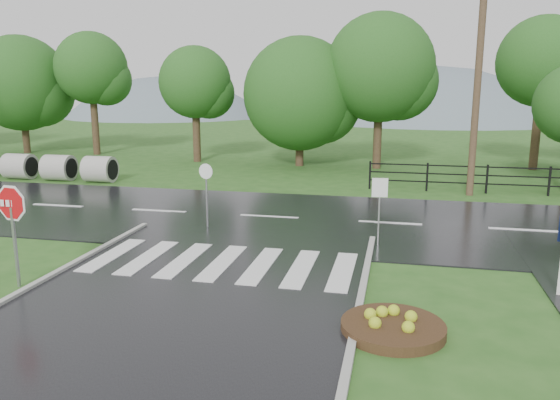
# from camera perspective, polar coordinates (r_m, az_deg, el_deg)

# --- Properties ---
(ground) EXTENTS (120.00, 120.00, 0.00)m
(ground) POSITION_cam_1_polar(r_m,az_deg,el_deg) (9.55, -15.92, -15.97)
(ground) COLOR #2A571D
(ground) RESTS_ON ground
(main_road) EXTENTS (90.00, 8.00, 0.04)m
(main_road) POSITION_cam_1_polar(r_m,az_deg,el_deg) (18.39, -1.14, -1.87)
(main_road) COLOR black
(main_road) RESTS_ON ground
(crosswalk) EXTENTS (6.50, 2.80, 0.02)m
(crosswalk) POSITION_cam_1_polar(r_m,az_deg,el_deg) (13.76, -6.05, -6.49)
(crosswalk) COLOR silver
(crosswalk) RESTS_ON ground
(fence_west) EXTENTS (9.58, 0.08, 1.20)m
(fence_west) POSITION_cam_1_polar(r_m,az_deg,el_deg) (23.91, 20.83, 2.34)
(fence_west) COLOR black
(fence_west) RESTS_ON ground
(hills) EXTENTS (102.00, 48.00, 48.00)m
(hills) POSITION_cam_1_polar(r_m,az_deg,el_deg) (75.06, 11.47, -3.67)
(hills) COLOR slate
(hills) RESTS_ON ground
(treeline) EXTENTS (83.20, 5.20, 10.00)m
(treeline) POSITION_cam_1_polar(r_m,az_deg,el_deg) (31.83, 6.56, 3.95)
(treeline) COLOR #1D5119
(treeline) RESTS_ON ground
(culvert_pipes) EXTENTS (9.70, 1.20, 1.20)m
(culvert_pipes) POSITION_cam_1_polar(r_m,az_deg,el_deg) (28.71, -25.57, 3.19)
(culvert_pipes) COLOR #9E9B93
(culvert_pipes) RESTS_ON ground
(stop_sign) EXTENTS (1.08, 0.20, 2.44)m
(stop_sign) POSITION_cam_1_polar(r_m,az_deg,el_deg) (13.11, -26.23, -1.09)
(stop_sign) COLOR #939399
(stop_sign) RESTS_ON ground
(flower_bed) EXTENTS (1.89, 1.89, 0.38)m
(flower_bed) POSITION_cam_1_polar(r_m,az_deg,el_deg) (10.30, 11.73, -12.72)
(flower_bed) COLOR #332111
(flower_bed) RESTS_ON ground
(reg_sign_small) EXTENTS (0.43, 0.08, 1.93)m
(reg_sign_small) POSITION_cam_1_polar(r_m,az_deg,el_deg) (15.07, 10.36, 0.24)
(reg_sign_small) COLOR #939399
(reg_sign_small) RESTS_ON ground
(reg_sign_round) EXTENTS (0.47, 0.12, 2.04)m
(reg_sign_round) POSITION_cam_1_polar(r_m,az_deg,el_deg) (16.94, -7.70, 1.35)
(reg_sign_round) COLOR #939399
(reg_sign_round) RESTS_ON ground
(utility_pole_east) EXTENTS (1.49, 0.28, 8.38)m
(utility_pole_east) POSITION_cam_1_polar(r_m,az_deg,el_deg) (23.04, 19.91, 10.93)
(utility_pole_east) COLOR #473523
(utility_pole_east) RESTS_ON ground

